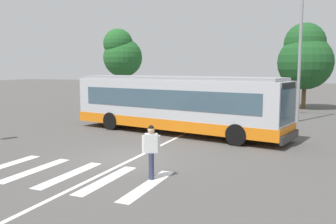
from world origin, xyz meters
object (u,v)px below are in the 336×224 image
object	(u,v)px
pedestrian_crossing_street	(151,149)
background_tree_right	(305,57)
parked_car_teal	(231,103)
parked_car_blue	(200,102)
background_tree_left	(121,54)
city_transit_bus	(175,104)
parked_car_silver	(169,101)
twin_arm_street_lamp	(301,29)

from	to	relation	value
pedestrian_crossing_street	background_tree_right	xyz separation A→B (m)	(3.65, 23.26, 3.50)
parked_car_teal	pedestrian_crossing_street	bearing A→B (deg)	-85.32
parked_car_blue	background_tree_right	xyz separation A→B (m)	(7.79, 4.88, 3.70)
background_tree_left	background_tree_right	world-z (taller)	background_tree_right
city_transit_bus	parked_car_blue	bearing A→B (deg)	100.15
background_tree_right	background_tree_left	bearing A→B (deg)	-160.39
parked_car_teal	background_tree_right	world-z (taller)	background_tree_right
pedestrian_crossing_street	parked_car_silver	world-z (taller)	pedestrian_crossing_street
parked_car_blue	pedestrian_crossing_street	bearing A→B (deg)	-77.30
city_transit_bus	twin_arm_street_lamp	xyz separation A→B (m)	(5.88, 7.07, 4.41)
parked_car_blue	parked_car_teal	size ratio (longest dim) A/B	1.00
parked_car_silver	twin_arm_street_lamp	xyz separation A→B (m)	(10.33, -2.88, 5.23)
twin_arm_street_lamp	background_tree_left	size ratio (longest dim) A/B	1.42
parked_car_silver	parked_car_blue	xyz separation A→B (m)	(2.58, 0.51, 0.00)
pedestrian_crossing_street	parked_car_teal	distance (m)	18.02
parked_car_blue	twin_arm_street_lamp	distance (m)	9.94
background_tree_left	city_transit_bus	bearing A→B (deg)	-48.04
pedestrian_crossing_street	parked_car_blue	world-z (taller)	pedestrian_crossing_street
background_tree_right	city_transit_bus	bearing A→B (deg)	-111.12
twin_arm_street_lamp	background_tree_left	bearing A→B (deg)	168.79
pedestrian_crossing_street	background_tree_left	world-z (taller)	background_tree_left
city_transit_bus	pedestrian_crossing_street	xyz separation A→B (m)	(2.27, -7.93, -0.62)
city_transit_bus	twin_arm_street_lamp	bearing A→B (deg)	50.24
pedestrian_crossing_street	parked_car_blue	distance (m)	18.85
pedestrian_crossing_street	twin_arm_street_lamp	size ratio (longest dim) A/B	0.18
parked_car_silver	background_tree_right	xyz separation A→B (m)	(10.37, 5.39, 3.70)
city_transit_bus	parked_car_teal	distance (m)	10.09
background_tree_right	pedestrian_crossing_street	bearing A→B (deg)	-98.91
background_tree_left	background_tree_right	xyz separation A→B (m)	(14.92, 5.32, -0.30)
parked_car_blue	twin_arm_street_lamp	size ratio (longest dim) A/B	0.46
pedestrian_crossing_street	parked_car_silver	size ratio (longest dim) A/B	0.38
parked_car_silver	parked_car_teal	distance (m)	5.25
pedestrian_crossing_street	city_transit_bus	bearing A→B (deg)	105.99
city_transit_bus	parked_car_teal	world-z (taller)	city_transit_bus
background_tree_left	pedestrian_crossing_street	bearing A→B (deg)	-57.85
background_tree_left	parked_car_blue	bearing A→B (deg)	3.53
background_tree_right	parked_car_teal	bearing A→B (deg)	-133.98
parked_car_silver	background_tree_right	bearing A→B (deg)	27.45
twin_arm_street_lamp	parked_car_teal	bearing A→B (deg)	149.74
parked_car_teal	background_tree_right	bearing A→B (deg)	46.02
parked_car_blue	background_tree_left	distance (m)	8.19
pedestrian_crossing_street	parked_car_teal	xyz separation A→B (m)	(-1.47, 17.96, -0.20)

